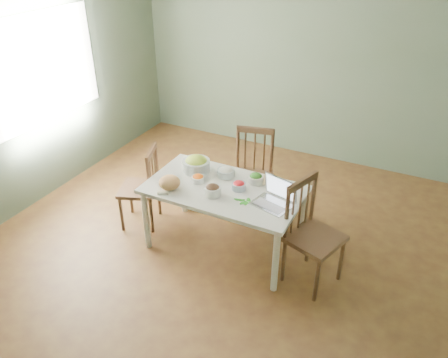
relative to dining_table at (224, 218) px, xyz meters
The scene contains 19 objects.
floor 0.38m from the dining_table, 38.82° to the right, with size 5.00×5.00×0.00m, color #4B2919.
wall_back 2.61m from the dining_table, 87.43° to the left, with size 5.00×0.00×2.70m, color #52664C.
wall_left 2.59m from the dining_table, behind, with size 0.00×5.00×2.70m, color #52664C.
window_left 2.64m from the dining_table, behind, with size 0.04×1.60×1.20m, color white.
dining_table is the anchor object (origin of this frame).
chair_far 0.65m from the dining_table, 88.76° to the left, with size 0.45×0.42×1.01m, color #342114, non-canonical shape.
chair_left 1.02m from the dining_table, behind, with size 0.41×0.39×0.92m, color #342114, non-canonical shape.
chair_right 0.97m from the dining_table, ahead, with size 0.45×0.43×1.02m, color #342114, non-canonical shape.
bread_boule 0.67m from the dining_table, 152.27° to the right, with size 0.21×0.21×0.13m, color tan.
butter_stick 0.69m from the dining_table, 142.12° to the right, with size 0.11×0.03×0.03m, color beige.
bowl_squash 0.62m from the dining_table, 156.73° to the left, with size 0.28×0.28×0.16m, color gold, non-canonical shape.
bowl_carrot 0.48m from the dining_table, behind, with size 0.13×0.13×0.08m, color #D03800, non-canonical shape.
bowl_onion 0.46m from the dining_table, 111.88° to the left, with size 0.18×0.18×0.10m, color white, non-canonical shape.
bowl_mushroom 0.44m from the dining_table, 104.43° to the right, with size 0.16×0.16×0.11m, color black, non-canonical shape.
bowl_redpep 0.42m from the dining_table, 18.30° to the left, with size 0.14×0.14×0.08m, color red, non-canonical shape.
bowl_broccoli 0.52m from the dining_table, 45.34° to the left, with size 0.15×0.15×0.10m, color #193E18, non-canonical shape.
flatbread 0.58m from the dining_table, 43.91° to the left, with size 0.19×0.19×0.02m, color tan.
basil_bunch 0.46m from the dining_table, 27.61° to the right, with size 0.18×0.18×0.02m, color #108111, non-canonical shape.
laptop 0.71m from the dining_table, ahead, with size 0.34×0.27×0.24m, color #BBBBC0, non-canonical shape.
Camera 1 is at (1.52, -3.17, 2.96)m, focal length 35.61 mm.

